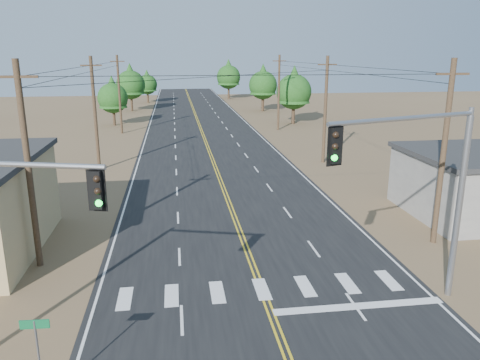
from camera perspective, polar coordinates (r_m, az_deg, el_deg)
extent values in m
cube|color=black|center=(41.99, -2.86, 1.13)|extent=(15.00, 200.00, 0.02)
cylinder|color=#4C3826|center=(24.18, -24.39, 1.36)|extent=(0.30, 0.30, 10.00)
cube|color=#4C3826|center=(23.63, -25.52, 11.29)|extent=(1.80, 0.12, 0.12)
cylinder|color=#4C3826|center=(43.44, -17.25, 7.64)|extent=(0.30, 0.30, 10.00)
cube|color=#4C3826|center=(43.14, -17.70, 13.17)|extent=(1.80, 0.12, 0.12)
cylinder|color=#4C3826|center=(63.17, -14.48, 10.01)|extent=(0.30, 0.30, 10.00)
cube|color=#4C3826|center=(62.96, -14.74, 13.82)|extent=(1.80, 0.12, 0.12)
cylinder|color=#4C3826|center=(27.12, 23.53, 2.84)|extent=(0.30, 0.30, 10.00)
cube|color=#4C3826|center=(26.63, 24.50, 11.69)|extent=(1.80, 0.12, 0.12)
cylinder|color=#4C3826|center=(45.15, 10.35, 8.34)|extent=(0.30, 0.30, 10.00)
cube|color=#4C3826|center=(44.86, 10.61, 13.67)|extent=(1.80, 0.12, 0.12)
cylinder|color=#4C3826|center=(64.35, 4.75, 10.52)|extent=(0.30, 0.30, 10.00)
cube|color=#4C3826|center=(64.15, 4.83, 14.26)|extent=(1.80, 0.12, 0.12)
cylinder|color=gray|center=(14.89, -26.13, 1.75)|extent=(5.49, 1.70, 0.16)
cube|color=black|center=(13.81, -17.04, -1.11)|extent=(0.42, 0.39, 1.11)
sphere|color=black|center=(13.54, -17.06, 0.12)|extent=(0.20, 0.20, 0.20)
sphere|color=black|center=(13.63, -16.94, -1.31)|extent=(0.20, 0.20, 0.20)
sphere|color=#0CE533|center=(13.74, -16.83, -2.72)|extent=(0.20, 0.20, 0.20)
cylinder|color=gray|center=(21.53, 25.09, -3.32)|extent=(0.27, 0.27, 7.83)
cylinder|color=gray|center=(20.72, 26.31, 7.01)|extent=(0.20, 0.20, 0.67)
cylinder|color=gray|center=(18.12, 19.55, 7.10)|extent=(6.62, 2.31, 0.18)
cube|color=black|center=(16.18, 11.50, 4.17)|extent=(0.48, 0.44, 1.23)
sphere|color=black|center=(15.91, 11.59, 5.42)|extent=(0.22, 0.22, 0.22)
sphere|color=black|center=(15.98, 11.51, 4.04)|extent=(0.22, 0.22, 0.22)
sphere|color=#0CE533|center=(16.06, 11.44, 2.67)|extent=(0.22, 0.22, 0.22)
cube|color=#0D5D32|center=(15.25, -23.76, -15.80)|extent=(0.84, 0.08, 0.28)
cylinder|color=#3F2D1E|center=(71.02, -15.10, 7.48)|extent=(0.40, 0.40, 2.58)
cone|color=#1A4F16|center=(70.66, -15.31, 10.36)|extent=(4.01, 4.01, 4.58)
sphere|color=#1A4F16|center=(70.74, -15.25, 9.61)|extent=(4.29, 4.29, 4.29)
cylinder|color=#3F2D1E|center=(88.02, -13.07, 9.18)|extent=(0.40, 0.40, 3.07)
cone|color=#1A4F16|center=(87.70, -13.23, 11.95)|extent=(4.78, 4.78, 5.47)
sphere|color=#1A4F16|center=(87.76, -13.19, 11.23)|extent=(5.12, 5.12, 5.12)
cylinder|color=#3F2D1E|center=(102.67, -11.17, 9.93)|extent=(0.41, 0.41, 2.48)
cone|color=#1A4F16|center=(102.42, -11.27, 11.85)|extent=(3.85, 3.85, 4.40)
sphere|color=#1A4F16|center=(102.48, -11.24, 11.35)|extent=(4.13, 4.13, 4.13)
cylinder|color=#3F2D1E|center=(70.70, 6.51, 8.08)|extent=(0.49, 0.49, 3.08)
cone|color=#1A4F16|center=(70.30, 6.61, 11.53)|extent=(4.79, 4.79, 5.47)
sphere|color=#1A4F16|center=(70.38, 6.58, 10.63)|extent=(5.13, 5.13, 5.13)
cylinder|color=#3F2D1E|center=(86.00, 2.79, 9.40)|extent=(0.51, 0.51, 3.03)
cone|color=#1A4F16|center=(85.67, 2.82, 12.20)|extent=(4.71, 4.71, 5.39)
sphere|color=#1A4F16|center=(85.74, 2.82, 11.47)|extent=(5.05, 5.05, 5.05)
cylinder|color=#3F2D1E|center=(109.25, -1.39, 10.71)|extent=(0.46, 0.46, 3.21)
cone|color=#1A4F16|center=(108.99, -1.41, 13.05)|extent=(5.00, 5.00, 5.71)
sphere|color=#1A4F16|center=(109.04, -1.40, 12.44)|extent=(5.36, 5.36, 5.36)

